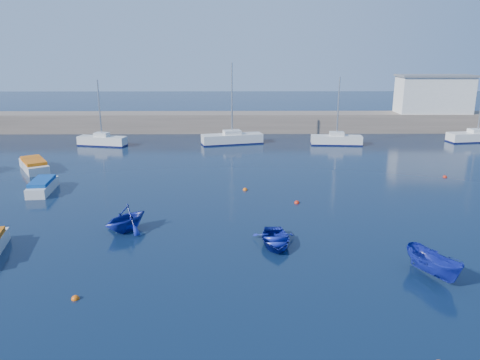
{
  "coord_description": "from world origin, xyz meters",
  "views": [
    {
      "loc": [
        2.05,
        -20.16,
        11.47
      ],
      "look_at": [
        2.4,
        14.72,
        1.6
      ],
      "focal_mm": 35.0,
      "sensor_mm": 36.0,
      "label": 1
    }
  ],
  "objects_px": {
    "sailboat_7": "(336,140)",
    "motorboat_2": "(34,165)",
    "sailboat_8": "(477,136)",
    "harbor_office": "(434,95)",
    "dinghy_center": "(275,239)",
    "sailboat_6": "(232,138)",
    "motorboat_1": "(42,186)",
    "sailboat_5": "(102,140)",
    "dinghy_left": "(126,218)",
    "dinghy_right": "(434,265)"
  },
  "relations": [
    {
      "from": "sailboat_7",
      "to": "motorboat_2",
      "type": "xyz_separation_m",
      "value": [
        -32.03,
        -12.11,
        -0.11
      ]
    },
    {
      "from": "sailboat_7",
      "to": "sailboat_8",
      "type": "distance_m",
      "value": 18.39
    },
    {
      "from": "harbor_office",
      "to": "sailboat_8",
      "type": "height_order",
      "value": "sailboat_8"
    },
    {
      "from": "motorboat_2",
      "to": "dinghy_center",
      "type": "xyz_separation_m",
      "value": [
        21.99,
        -18.28,
        -0.14
      ]
    },
    {
      "from": "sailboat_6",
      "to": "sailboat_7",
      "type": "distance_m",
      "value": 12.84
    },
    {
      "from": "sailboat_6",
      "to": "motorboat_2",
      "type": "relative_size",
      "value": 1.78
    },
    {
      "from": "motorboat_1",
      "to": "motorboat_2",
      "type": "bearing_deg",
      "value": 111.0
    },
    {
      "from": "sailboat_7",
      "to": "dinghy_center",
      "type": "height_order",
      "value": "sailboat_7"
    },
    {
      "from": "sailboat_5",
      "to": "motorboat_1",
      "type": "xyz_separation_m",
      "value": [
        0.28,
        -19.05,
        -0.13
      ]
    },
    {
      "from": "dinghy_left",
      "to": "dinghy_right",
      "type": "distance_m",
      "value": 18.53
    },
    {
      "from": "harbor_office",
      "to": "motorboat_1",
      "type": "relative_size",
      "value": 2.23
    },
    {
      "from": "sailboat_8",
      "to": "motorboat_1",
      "type": "relative_size",
      "value": 2.15
    },
    {
      "from": "motorboat_2",
      "to": "dinghy_left",
      "type": "distance_m",
      "value": 20.2
    },
    {
      "from": "dinghy_left",
      "to": "motorboat_1",
      "type": "bearing_deg",
      "value": 170.36
    },
    {
      "from": "motorboat_1",
      "to": "dinghy_right",
      "type": "distance_m",
      "value": 30.25
    },
    {
      "from": "sailboat_6",
      "to": "dinghy_center",
      "type": "bearing_deg",
      "value": 170.7
    },
    {
      "from": "sailboat_7",
      "to": "motorboat_1",
      "type": "bearing_deg",
      "value": 128.78
    },
    {
      "from": "sailboat_7",
      "to": "sailboat_8",
      "type": "xyz_separation_m",
      "value": [
        18.29,
        1.86,
        0.01
      ]
    },
    {
      "from": "sailboat_7",
      "to": "dinghy_center",
      "type": "distance_m",
      "value": 32.01
    },
    {
      "from": "sailboat_6",
      "to": "motorboat_2",
      "type": "bearing_deg",
      "value": 109.37
    },
    {
      "from": "motorboat_2",
      "to": "sailboat_8",
      "type": "bearing_deg",
      "value": -17.18
    },
    {
      "from": "sailboat_5",
      "to": "dinghy_center",
      "type": "distance_m",
      "value": 35.39
    },
    {
      "from": "harbor_office",
      "to": "sailboat_5",
      "type": "distance_m",
      "value": 45.51
    },
    {
      "from": "dinghy_center",
      "to": "sailboat_5",
      "type": "bearing_deg",
      "value": 120.96
    },
    {
      "from": "harbor_office",
      "to": "sailboat_7",
      "type": "relative_size",
      "value": 1.22
    },
    {
      "from": "sailboat_6",
      "to": "motorboat_2",
      "type": "height_order",
      "value": "sailboat_6"
    },
    {
      "from": "harbor_office",
      "to": "dinghy_center",
      "type": "bearing_deg",
      "value": -122.51
    },
    {
      "from": "sailboat_8",
      "to": "dinghy_left",
      "type": "xyz_separation_m",
      "value": [
        -37.82,
        -29.83,
        0.23
      ]
    },
    {
      "from": "sailboat_7",
      "to": "motorboat_1",
      "type": "height_order",
      "value": "sailboat_7"
    },
    {
      "from": "motorboat_1",
      "to": "sailboat_6",
      "type": "bearing_deg",
      "value": 46.25
    },
    {
      "from": "dinghy_left",
      "to": "dinghy_right",
      "type": "relative_size",
      "value": 0.91
    },
    {
      "from": "sailboat_5",
      "to": "dinghy_right",
      "type": "height_order",
      "value": "sailboat_5"
    },
    {
      "from": "sailboat_5",
      "to": "dinghy_left",
      "type": "bearing_deg",
      "value": -149.88
    },
    {
      "from": "sailboat_5",
      "to": "motorboat_1",
      "type": "relative_size",
      "value": 1.75
    },
    {
      "from": "motorboat_1",
      "to": "dinghy_center",
      "type": "xyz_separation_m",
      "value": [
        18.32,
        -11.06,
        -0.13
      ]
    },
    {
      "from": "dinghy_left",
      "to": "sailboat_5",
      "type": "bearing_deg",
      "value": 142.97
    },
    {
      "from": "sailboat_5",
      "to": "sailboat_8",
      "type": "height_order",
      "value": "sailboat_8"
    },
    {
      "from": "motorboat_1",
      "to": "sailboat_5",
      "type": "bearing_deg",
      "value": 84.84
    },
    {
      "from": "harbor_office",
      "to": "dinghy_center",
      "type": "height_order",
      "value": "harbor_office"
    },
    {
      "from": "sailboat_5",
      "to": "dinghy_left",
      "type": "height_order",
      "value": "sailboat_5"
    },
    {
      "from": "sailboat_8",
      "to": "motorboat_2",
      "type": "xyz_separation_m",
      "value": [
        -50.33,
        -13.97,
        -0.12
      ]
    },
    {
      "from": "dinghy_left",
      "to": "dinghy_right",
      "type": "bearing_deg",
      "value": 14.1
    },
    {
      "from": "motorboat_1",
      "to": "dinghy_center",
      "type": "relative_size",
      "value": 1.24
    },
    {
      "from": "motorboat_2",
      "to": "dinghy_right",
      "type": "distance_m",
      "value": 37.31
    },
    {
      "from": "sailboat_5",
      "to": "sailboat_6",
      "type": "distance_m",
      "value": 15.85
    },
    {
      "from": "sailboat_6",
      "to": "harbor_office",
      "type": "bearing_deg",
      "value": -86.79
    },
    {
      "from": "sailboat_6",
      "to": "sailboat_8",
      "type": "bearing_deg",
      "value": -102.33
    },
    {
      "from": "sailboat_5",
      "to": "dinghy_right",
      "type": "relative_size",
      "value": 2.17
    },
    {
      "from": "sailboat_8",
      "to": "dinghy_right",
      "type": "height_order",
      "value": "sailboat_8"
    },
    {
      "from": "harbor_office",
      "to": "sailboat_5",
      "type": "relative_size",
      "value": 1.27
    }
  ]
}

